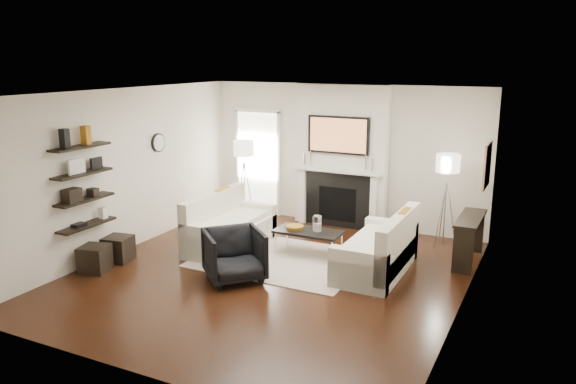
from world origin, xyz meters
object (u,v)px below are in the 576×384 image
at_px(armchair, 234,253).
at_px(lamp_right_shade, 448,163).
at_px(lamp_left_shade, 244,148).
at_px(loveseat_left_base, 231,235).
at_px(loveseat_right_base, 376,258).
at_px(ottoman_near, 118,249).
at_px(coffee_table, 309,232).

height_order(armchair, lamp_right_shade, lamp_right_shade).
distance_m(armchair, lamp_left_shade, 3.31).
bearing_deg(armchair, lamp_left_shade, 71.06).
xyz_separation_m(armchair, lamp_right_shade, (2.44, 2.92, 1.04)).
xyz_separation_m(loveseat_left_base, armchair, (0.81, -1.20, 0.20)).
xyz_separation_m(loveseat_right_base, ottoman_near, (-3.84, -1.36, -0.01)).
relative_size(lamp_left_shade, ottoman_near, 1.00).
bearing_deg(lamp_left_shade, loveseat_right_base, -25.99).
xyz_separation_m(armchair, lamp_left_shade, (-1.46, 2.78, 1.04)).
height_order(armchair, lamp_left_shade, lamp_left_shade).
height_order(coffee_table, lamp_right_shade, lamp_right_shade).
bearing_deg(ottoman_near, loveseat_right_base, 19.51).
relative_size(loveseat_left_base, coffee_table, 1.64).
distance_m(loveseat_left_base, armchair, 1.47).
bearing_deg(loveseat_left_base, armchair, -55.99).
relative_size(loveseat_left_base, lamp_left_shade, 4.50).
bearing_deg(lamp_right_shade, lamp_left_shade, -178.01).
xyz_separation_m(loveseat_right_base, coffee_table, (-1.22, 0.23, 0.19)).
relative_size(loveseat_right_base, lamp_right_shade, 4.50).
xyz_separation_m(loveseat_right_base, lamp_left_shade, (-3.22, 1.57, 1.24)).
distance_m(loveseat_right_base, ottoman_near, 4.08).
xyz_separation_m(loveseat_left_base, lamp_right_shade, (3.25, 1.71, 1.24)).
distance_m(armchair, ottoman_near, 2.10).
relative_size(loveseat_right_base, coffee_table, 1.64).
distance_m(loveseat_right_base, armchair, 2.15).
bearing_deg(loveseat_left_base, lamp_right_shade, 27.82).
relative_size(lamp_left_shade, lamp_right_shade, 1.00).
bearing_deg(lamp_left_shade, armchair, -62.25).
bearing_deg(coffee_table, lamp_right_shade, 37.99).
bearing_deg(lamp_left_shade, coffee_table, -33.87).
bearing_deg(coffee_table, loveseat_left_base, -170.20).
bearing_deg(ottoman_near, loveseat_left_base, 46.81).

